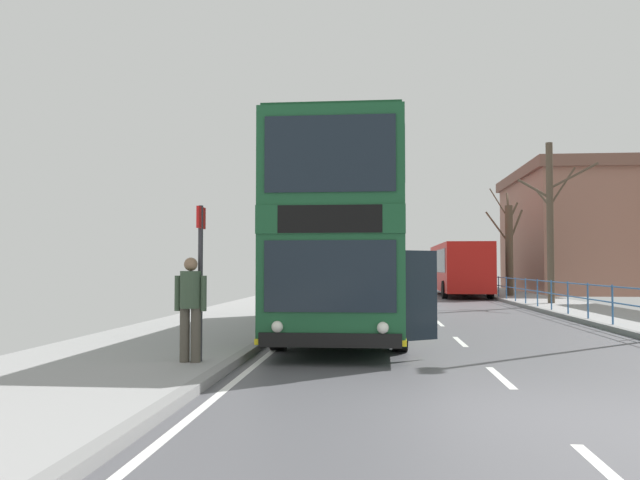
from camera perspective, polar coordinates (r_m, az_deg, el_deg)
ground at (r=7.90m, az=13.68°, el=-14.30°), size 15.80×140.00×0.20m
double_decker_bus_main at (r=16.62m, az=2.43°, el=0.05°), size 3.26×11.34×4.55m
background_bus_far_lane at (r=39.31m, az=12.00°, el=-2.38°), size 2.72×10.94×3.00m
pedestrian_railing_far_kerb at (r=24.23m, az=20.10°, el=-4.17°), size 0.05×34.95×1.07m
pedestrian_companion at (r=10.88m, az=-11.21°, el=-5.39°), size 0.55×0.36×1.69m
bus_stop_sign_near at (r=10.99m, az=-10.36°, el=-2.12°), size 0.08×0.44×2.56m
bare_tree_far_00 at (r=29.97m, az=19.42°, el=1.77°), size 3.21×1.65×6.94m
bare_tree_far_01 at (r=36.97m, az=16.13°, el=-0.54°), size 2.18×1.93×5.86m
background_building_00 at (r=47.80m, az=24.10°, el=0.74°), size 12.74×13.77×8.17m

